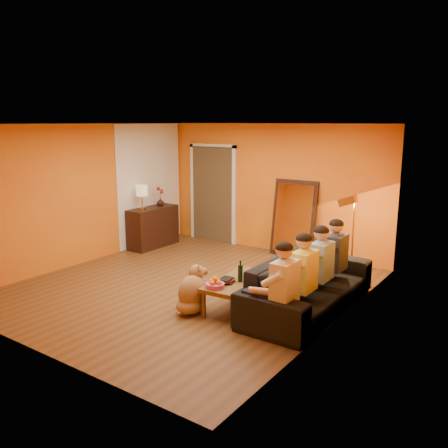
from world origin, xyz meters
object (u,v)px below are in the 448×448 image
Objects in this scene: wine_bottle at (240,271)px; tumbler at (251,276)px; table_lamp at (142,197)px; dog at (192,289)px; coffee_table at (239,294)px; person_far_right at (336,259)px; person_mid_left at (304,278)px; person_mid_right at (321,268)px; sofa at (309,284)px; floor_lamp at (353,241)px; laptop at (263,275)px; mirror_frame at (294,218)px; vase at (160,202)px; sideboard at (153,227)px; person_far_left at (284,290)px.

tumbler is at bearing 67.62° from wine_bottle.
dog is (2.95, -2.04, -0.76)m from table_lamp.
coffee_table is 1.58m from person_far_right.
person_mid_right is (0.00, 0.55, 0.00)m from person_mid_left.
sofa is 1.47m from floor_lamp.
laptop is (-0.79, 0.27, -0.18)m from person_mid_left.
coffee_table is 3.57× the size of laptop.
sofa reaches higher than dog.
person_far_right is 1.54m from wine_bottle.
tumbler is at bearing -75.29° from mirror_frame.
person_far_right reaches higher than dog.
table_lamp is 0.42× the size of coffee_table.
person_mid_left is at bearing 34.83° from dog.
table_lamp is 4.63m from person_mid_left.
tumbler is 4.06m from vase.
mirror_frame is at bearing 21.16° from sideboard.
person_far_right is 1.16m from laptop.
dog is 0.56× the size of person_mid_right.
person_mid_left and person_mid_right have the same top height.
floor_lamp is 1.18× the size of person_far_right.
person_far_left is 1.65m from person_far_right.
tumbler is 0.27× the size of laptop.
table_lamp is at bearing 155.44° from person_far_left.
table_lamp reaches higher than sideboard.
sofa is at bearing 28.11° from coffee_table.
person_mid_right is at bearing -15.32° from sideboard.
sofa reaches higher than coffee_table.
sideboard is 4.43m from sofa.
floor_lamp reaches higher than vase.
person_mid_left is at bearing -90.00° from person_mid_right.
person_mid_right is at bearing 90.00° from person_mid_left.
person_mid_left is at bearing -2.46° from tumbler.
vase reaches higher than sofa.
floor_lamp reaches higher than laptop.
person_far_right is 1.37m from tumbler.
wine_bottle is at bearing -28.58° from sideboard.
table_lamp is 0.42× the size of person_mid_left.
person_mid_right is 0.55m from person_far_right.
person_far_left is (1.42, 0.04, 0.27)m from dog.
person_mid_right is at bearing -11.60° from table_lamp.
tumbler is at bearing -29.10° from vase.
table_lamp is at bearing -90.00° from sideboard.
laptop is (0.18, 0.35, 0.22)m from coffee_table.
dog is 0.56× the size of person_far_left.
laptop is at bearing -120.06° from floor_lamp.
person_mid_left is 13.23× the size of tumbler.
coffee_table is at bearing 154.26° from person_far_left.
table_lamp reaches higher than tumbler.
person_mid_left reaches higher than sofa.
sideboard is 12.80× the size of tumbler.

